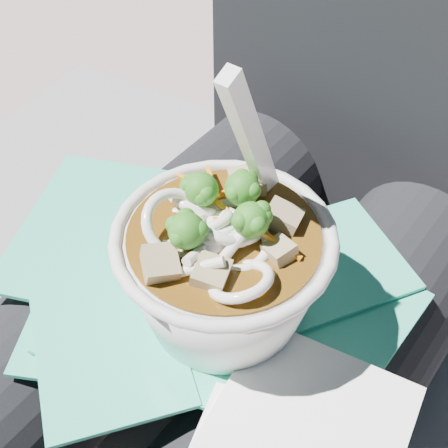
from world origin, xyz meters
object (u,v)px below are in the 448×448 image
Objects in this scene: stone_ledge at (280,395)px; udon_bowl at (223,263)px; lap at (209,349)px; person_body at (269,267)px; plastic_bag at (188,291)px.

stone_ledge is 4.96× the size of udon_bowl.
udon_bowl is (0.02, -0.01, 0.14)m from lap.
person_body is at bearing 90.00° from lap.
plastic_bag is (-0.01, -0.16, 0.38)m from stone_ledge.
udon_bowl is (0.04, -0.00, 0.06)m from plastic_bag.
lap is 0.10m from person_body.
stone_ledge is 0.33m from person_body.
udon_bowl is at bearing -76.98° from person_body.
person_body reaches higher than lap.
person_body reaches higher than stone_ledge.
stone_ledge is 2.08× the size of lap.
plastic_bag is at bearing -149.96° from lap.
udon_bowl is at bearing -2.70° from plastic_bag.
plastic_bag is at bearing -94.86° from stone_ledge.
plastic_bag is (-0.01, -0.01, 0.08)m from lap.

